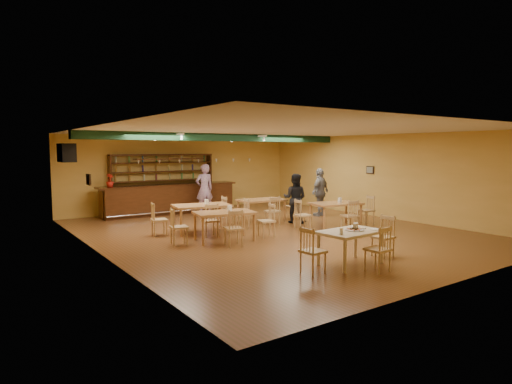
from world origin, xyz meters
TOP-DOWN VIEW (x-y plane):
  - floor at (0.00, 0.00)m, footprint 12.00×12.00m
  - ceiling_beam at (0.00, 2.80)m, footprint 10.00×0.30m
  - track_rail_left at (-1.80, 3.40)m, footprint 0.05×2.50m
  - track_rail_right at (1.40, 3.40)m, footprint 0.05×2.50m
  - ac_unit at (-4.80, 4.20)m, footprint 0.34×0.70m
  - picture_left at (-4.97, 1.00)m, footprint 0.04×0.34m
  - picture_right at (4.97, 0.50)m, footprint 0.04×0.34m
  - bar_counter at (-0.99, 5.15)m, footprint 5.41×0.85m
  - back_bar_hutch at (-0.99, 5.78)m, footprint 4.18×0.40m
  - poinsettia at (-3.25, 5.15)m, footprint 0.34×0.34m
  - dining_table_a at (-1.74, 1.10)m, footprint 1.79×1.26m
  - dining_table_b at (0.80, 1.61)m, footprint 1.63×1.08m
  - dining_table_c at (-1.82, -0.33)m, footprint 1.74×1.25m
  - dining_table_d at (2.16, -0.54)m, footprint 1.68×1.17m
  - near_table at (-0.87, -3.99)m, footprint 1.41×0.95m
  - pizza_tray at (-0.77, -3.99)m, footprint 0.51×0.51m
  - parmesan_shaker at (-1.31, -4.14)m, footprint 0.08×0.08m
  - napkin_stack at (-0.53, -3.80)m, footprint 0.25×0.23m
  - pizza_server at (-0.62, -3.95)m, footprint 0.31×0.26m
  - side_plate at (-0.33, -4.19)m, footprint 0.23×0.23m
  - patron_bar at (0.06, 4.33)m, footprint 0.72×0.50m
  - patron_right_a at (1.60, 0.81)m, footprint 0.98×1.02m
  - patron_right_b at (3.36, 1.46)m, footprint 1.11×0.71m

SIDE VIEW (x-z plane):
  - floor at x=0.00m, z-range 0.00..0.00m
  - near_table at x=-0.87m, z-range 0.00..0.73m
  - dining_table_b at x=0.80m, z-range 0.00..0.77m
  - dining_table_d at x=2.16m, z-range 0.00..0.77m
  - dining_table_c at x=-1.82m, z-range 0.00..0.79m
  - dining_table_a at x=-1.74m, z-range 0.00..0.82m
  - bar_counter at x=-0.99m, z-range 0.00..1.13m
  - side_plate at x=-0.33m, z-range 0.73..0.74m
  - pizza_tray at x=-0.77m, z-range 0.73..0.75m
  - napkin_stack at x=-0.53m, z-range 0.73..0.76m
  - pizza_server at x=-0.62m, z-range 0.75..0.75m
  - parmesan_shaker at x=-1.31m, z-range 0.73..0.84m
  - patron_right_a at x=1.60m, z-range 0.00..1.65m
  - patron_right_b at x=3.36m, z-range 0.00..1.76m
  - patron_bar at x=0.06m, z-range 0.00..1.91m
  - back_bar_hutch at x=-0.99m, z-range 0.00..2.28m
  - poinsettia at x=-3.25m, z-range 1.13..1.61m
  - picture_left at x=-4.97m, z-range 1.56..1.84m
  - picture_right at x=4.97m, z-range 1.56..1.84m
  - ac_unit at x=-4.80m, z-range 2.11..2.59m
  - ceiling_beam at x=0.00m, z-range 2.75..3.00m
  - track_rail_left at x=-1.80m, z-range 2.92..2.96m
  - track_rail_right at x=1.40m, z-range 2.92..2.96m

